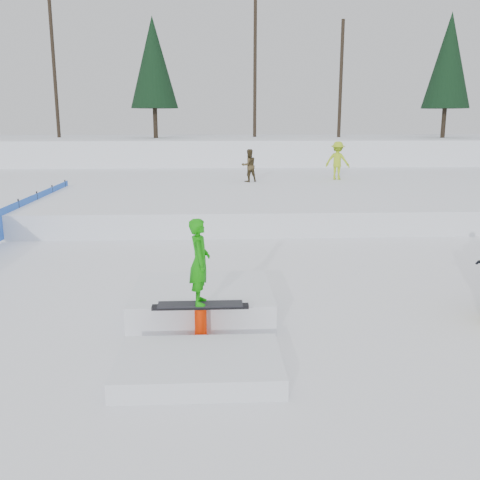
{
  "coord_description": "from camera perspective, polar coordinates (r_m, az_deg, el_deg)",
  "views": [
    {
      "loc": [
        -0.06,
        -9.29,
        3.66
      ],
      "look_at": [
        0.5,
        2.0,
        1.1
      ],
      "focal_mm": 40.0,
      "sensor_mm": 36.0,
      "label": 1
    }
  ],
  "objects": [
    {
      "name": "ground",
      "position": [
        9.98,
        -2.32,
        -8.75
      ],
      "size": [
        120.0,
        120.0,
        0.0
      ],
      "primitive_type": "plane",
      "color": "white"
    },
    {
      "name": "snow_berm",
      "position": [
        39.36,
        -2.8,
        9.15
      ],
      "size": [
        60.0,
        14.0,
        2.4
      ],
      "primitive_type": "cube",
      "color": "white",
      "rests_on": "ground"
    },
    {
      "name": "snow_midrise",
      "position": [
        25.5,
        -2.71,
        5.39
      ],
      "size": [
        50.0,
        18.0,
        0.8
      ],
      "primitive_type": "cube",
      "color": "white",
      "rests_on": "ground"
    },
    {
      "name": "treeline",
      "position": [
        38.27,
        6.89,
        18.34
      ],
      "size": [
        40.24,
        4.22,
        10.5
      ],
      "color": "black",
      "rests_on": "snow_berm"
    },
    {
      "name": "walker_olive",
      "position": [
        25.12,
        0.96,
        7.95
      ],
      "size": [
        0.89,
        0.8,
        1.51
      ],
      "primitive_type": "imported",
      "rotation": [
        0.0,
        0.0,
        3.52
      ],
      "color": "#42351D",
      "rests_on": "snow_midrise"
    },
    {
      "name": "walker_ygreen",
      "position": [
        26.49,
        10.36,
        8.33
      ],
      "size": [
        1.36,
        1.14,
        1.82
      ],
      "primitive_type": "imported",
      "rotation": [
        0.0,
        0.0,
        2.67
      ],
      "color": "#A1C81C",
      "rests_on": "snow_midrise"
    },
    {
      "name": "jib_rail_feature",
      "position": [
        9.58,
        -4.14,
        -7.77
      ],
      "size": [
        2.6,
        4.4,
        2.11
      ],
      "color": "white",
      "rests_on": "ground"
    }
  ]
}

